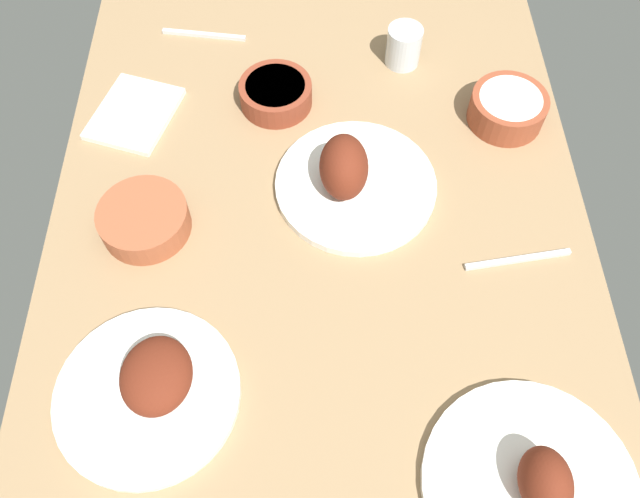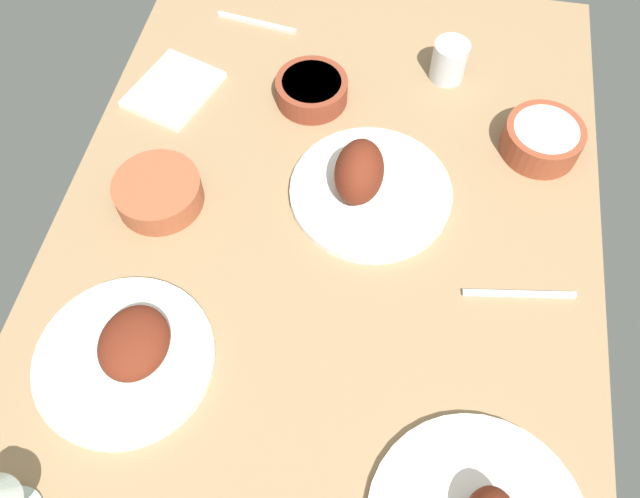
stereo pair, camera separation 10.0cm
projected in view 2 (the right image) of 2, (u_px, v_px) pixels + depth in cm
name	position (u px, v px, depth cm)	size (l,w,h in cm)	color
dining_table	(320.00, 261.00, 103.96)	(140.00, 90.00, 4.00)	#937551
plate_far_side	(128.00, 353.00, 91.47)	(26.36, 26.36, 7.21)	white
plate_center_main	(366.00, 184.00, 105.66)	(27.54, 27.54, 11.15)	white
bowl_sauce	(158.00, 191.00, 105.45)	(14.64, 14.64, 4.79)	#A35133
bowl_cream	(543.00, 139.00, 110.73)	(13.70, 13.70, 5.58)	brown
bowl_pasta	(312.00, 89.00, 117.41)	(13.39, 13.39, 4.60)	brown
water_tumbler	(449.00, 61.00, 119.34)	(6.68, 6.68, 7.70)	silver
folded_napkin	(174.00, 89.00, 120.03)	(16.38, 13.33, 1.20)	white
fork_loose	(257.00, 23.00, 129.81)	(17.07, 0.90, 0.80)	silver
spoon_loose	(519.00, 294.00, 98.24)	(17.50, 0.90, 0.80)	silver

